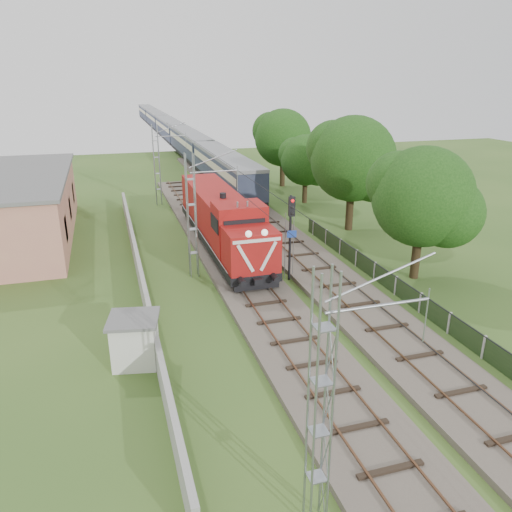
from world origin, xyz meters
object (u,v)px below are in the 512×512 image
object	(u,v)px
signal_post	(291,223)
relay_hut	(135,340)
locomotive	(222,219)
coach_rake	(170,128)

from	to	relation	value
signal_post	relay_hut	size ratio (longest dim) A/B	2.14
signal_post	relay_hut	world-z (taller)	signal_post
locomotive	coach_rake	xyz separation A→B (m)	(5.00, 66.65, 0.21)
locomotive	signal_post	xyz separation A→B (m)	(2.74, -7.15, 1.45)
coach_rake	signal_post	distance (m)	73.85
locomotive	coach_rake	distance (m)	66.84
locomotive	signal_post	distance (m)	7.80
locomotive	signal_post	bearing A→B (deg)	-69.01
locomotive	relay_hut	xyz separation A→B (m)	(-7.40, -14.32, -1.21)
coach_rake	locomotive	bearing A→B (deg)	-94.29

